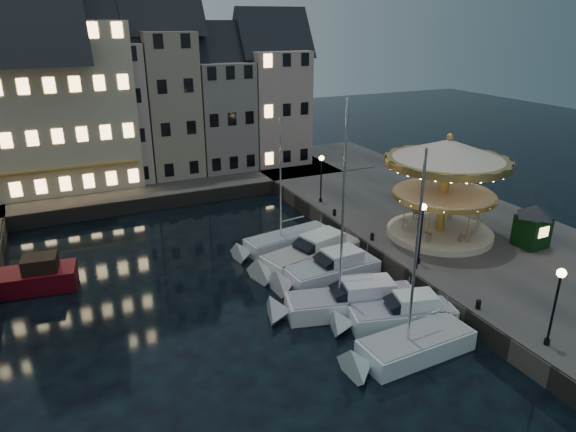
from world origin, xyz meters
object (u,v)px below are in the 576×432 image
streetlamp_b (422,225)px  bollard_d (334,212)px  streetlamp_a (557,296)px  bollard_b (416,264)px  motorboat_e (308,255)px  bollard_a (478,304)px  bollard_c (372,236)px  motorboat_d (327,272)px  motorboat_b (395,316)px  motorboat_f (282,242)px  carousel (446,170)px  streetlamp_d (476,176)px  streetlamp_c (321,172)px  motorboat_c (345,302)px  red_fishing_boat (20,281)px  ticket_kiosk (534,218)px  motorboat_a (407,348)px

streetlamp_b → bollard_d: 10.30m
streetlamp_a → bollard_b: streetlamp_a is taller
motorboat_e → bollard_a: bearing=-67.2°
bollard_c → bollard_d: 5.50m
streetlamp_b → motorboat_d: streetlamp_b is taller
motorboat_b → motorboat_f: size_ratio=0.67×
carousel → streetlamp_d: bearing=29.6°
bollard_a → carousel: (4.98, 9.07, 4.76)m
streetlamp_c → streetlamp_a: bearing=-90.0°
motorboat_c → motorboat_d: size_ratio=1.58×
streetlamp_d → streetlamp_b: bearing=-148.2°
streetlamp_c → carousel: 11.55m
streetlamp_b → red_fishing_boat: (-23.89, 9.67, -3.32)m
bollard_d → motorboat_b: 14.46m
red_fishing_boat → ticket_kiosk: 34.66m
motorboat_d → carousel: bearing=2.8°
carousel → bollard_a: bearing=-118.7°
ticket_kiosk → streetlamp_a: bearing=-135.1°
streetlamp_c → motorboat_c: 16.52m
motorboat_f → ticket_kiosk: size_ratio=3.00×
red_fishing_boat → motorboat_d: bearing=-20.9°
bollard_c → bollard_a: bearing=-90.0°
streetlamp_c → motorboat_e: bearing=-123.4°
bollard_a → bollard_c: size_ratio=1.00×
carousel → motorboat_c: bearing=-157.4°
motorboat_d → motorboat_f: 5.90m
streetlamp_c → motorboat_a: (-5.73, -20.02, -3.48)m
bollard_b → bollard_d: same height
streetlamp_c → motorboat_b: bearing=-104.8°
streetlamp_a → bollard_b: 9.82m
motorboat_c → ticket_kiosk: 15.53m
streetlamp_d → bollard_c: bearing=-168.1°
bollard_b → motorboat_b: bearing=-139.8°
bollard_c → motorboat_b: size_ratio=0.08×
streetlamp_d → red_fishing_boat: (-35.19, 2.67, -3.32)m
bollard_b → carousel: 7.76m
streetlamp_a → bollard_d: 20.15m
bollard_b → ticket_kiosk: (9.54, -0.60, 1.78)m
bollard_c → motorboat_e: size_ratio=0.06×
streetlamp_c → motorboat_c: motorboat_c is taller
bollard_b → bollard_d: (0.00, 10.50, 0.00)m
carousel → red_fishing_boat: bearing=166.9°
streetlamp_d → motorboat_c: 19.82m
bollard_c → ticket_kiosk: ticket_kiosk is taller
streetlamp_d → bollard_c: size_ratio=7.32×
bollard_a → bollard_c: 10.50m
streetlamp_a → motorboat_f: bearing=108.1°
carousel → ticket_kiosk: bearing=-42.4°
motorboat_b → motorboat_f: bearing=96.7°
streetlamp_d → bollard_c: (-11.90, -2.50, -2.41)m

